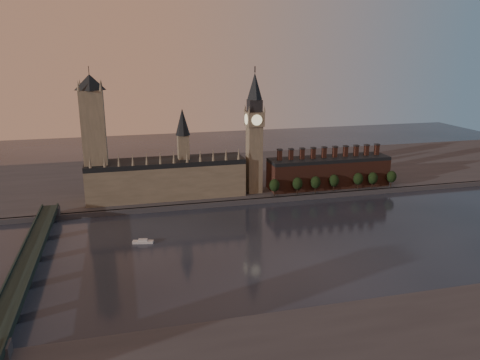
{
  "coord_description": "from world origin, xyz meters",
  "views": [
    {
      "loc": [
        -98.53,
        -266.22,
        123.59
      ],
      "look_at": [
        -16.59,
        55.0,
        31.36
      ],
      "focal_mm": 35.0,
      "sensor_mm": 36.0,
      "label": 1
    }
  ],
  "objects_px": {
    "westminster_bridge": "(28,264)",
    "big_ben": "(254,132)",
    "river_boat": "(143,242)",
    "victoria_tower": "(94,135)"
  },
  "relations": [
    {
      "from": "big_ben",
      "to": "river_boat",
      "type": "xyz_separation_m",
      "value": [
        -99.89,
        -81.35,
        -55.78
      ]
    },
    {
      "from": "westminster_bridge",
      "to": "river_boat",
      "type": "bearing_deg",
      "value": 25.71
    },
    {
      "from": "victoria_tower",
      "to": "big_ben",
      "type": "relative_size",
      "value": 1.01
    },
    {
      "from": "big_ben",
      "to": "river_boat",
      "type": "distance_m",
      "value": 140.39
    },
    {
      "from": "big_ben",
      "to": "westminster_bridge",
      "type": "distance_m",
      "value": 205.83
    },
    {
      "from": "big_ben",
      "to": "westminster_bridge",
      "type": "relative_size",
      "value": 0.54
    },
    {
      "from": "victoria_tower",
      "to": "big_ben",
      "type": "xyz_separation_m",
      "value": [
        130.0,
        -5.0,
        -2.26
      ]
    },
    {
      "from": "westminster_bridge",
      "to": "big_ben",
      "type": "bearing_deg",
      "value": 34.33
    },
    {
      "from": "victoria_tower",
      "to": "big_ben",
      "type": "bearing_deg",
      "value": -2.2
    },
    {
      "from": "westminster_bridge",
      "to": "river_boat",
      "type": "height_order",
      "value": "westminster_bridge"
    }
  ]
}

